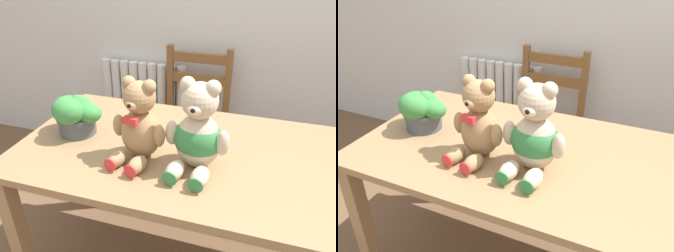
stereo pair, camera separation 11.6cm
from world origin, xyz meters
The scene contains 6 objects.
radiator centered at (-0.66, 1.32, 0.33)m, with size 0.62×0.10×0.73m.
dining_table centered at (0.00, 0.37, 0.63)m, with size 1.55×0.75×0.72m.
wooden_chair_behind centered at (-0.26, 1.15, 0.44)m, with size 0.42×0.38×0.89m.
teddy_bear_left centered at (-0.26, 0.28, 0.86)m, with size 0.22×0.23×0.31m.
teddy_bear_right centered at (-0.04, 0.28, 0.86)m, with size 0.23×0.25×0.33m.
potted_plant centered at (-0.58, 0.36, 0.82)m, with size 0.23×0.19×0.18m.
Camera 1 is at (0.15, -0.69, 1.42)m, focal length 35.00 mm.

